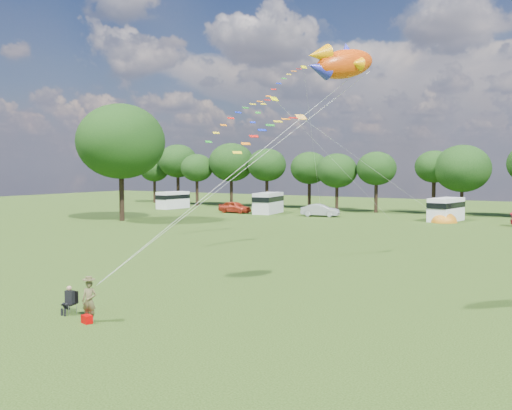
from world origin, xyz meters
The scene contains 16 objects.
ground_plane centered at (0.00, 0.00, 0.00)m, with size 180.00×180.00×0.00m, color black.
tree_line centered at (5.30, 54.99, 6.35)m, with size 102.98×10.98×10.27m.
big_tree centered at (-30.00, 28.00, 9.02)m, with size 10.00×10.00×13.28m.
car_a centered at (-25.14, 44.07, 0.78)m, with size 1.85×4.70×1.57m, color #B02F18.
car_b centered at (-13.01, 44.91, 0.77)m, with size 1.63×4.37×1.54m, color #989B9F.
campervan_a centered at (-37.37, 46.03, 1.34)m, with size 2.58×5.25×2.49m.
campervan_b centered at (-20.93, 45.72, 1.47)m, with size 3.20×5.89×2.74m.
campervan_c centered at (1.80, 46.68, 1.42)m, with size 3.21×5.72×2.65m.
tent_orange centered at (1.94, 45.04, 0.02)m, with size 2.96×3.24×2.31m.
kite_flyer centered at (-0.59, -3.86, 0.84)m, with size 0.61×0.40×1.68m, color brown.
camp_chair centered at (-2.17, -3.45, 0.72)m, with size 0.57×0.57×1.20m.
kite_bag centered at (-0.49, -4.08, 0.16)m, with size 0.45×0.30×0.32m, color #B00201.
fish_kite centered at (7.27, 2.70, 10.43)m, with size 2.53×3.36×1.82m.
streamer_kite_a centered at (-9.19, 28.04, 13.88)m, with size 3.28×5.53×5.74m.
streamer_kite_b centered at (-7.73, 19.43, 10.57)m, with size 4.22×4.71×3.80m.
streamer_kite_c centered at (-2.47, 14.70, 8.89)m, with size 3.23×5.08×2.84m.
Camera 1 is at (16.66, -19.54, 6.16)m, focal length 40.00 mm.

